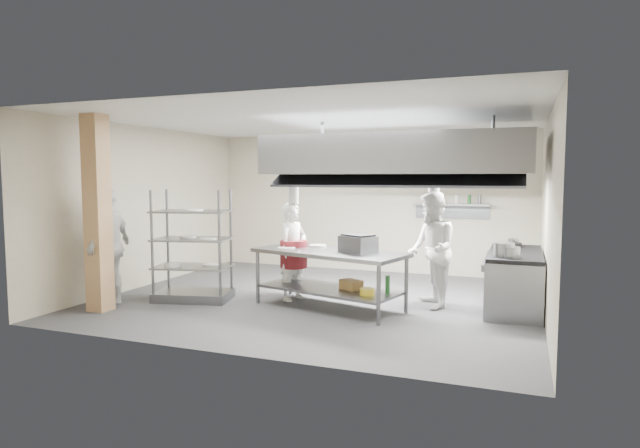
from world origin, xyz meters
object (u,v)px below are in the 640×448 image
at_px(cooking_range, 515,282).
at_px(chef_line, 431,250).
at_px(chef_plating, 109,246).
at_px(griddle, 358,244).
at_px(chef_head, 293,252).
at_px(stockpot, 504,250).
at_px(island, 329,279).
at_px(pass_rack, 193,245).

bearing_deg(cooking_range, chef_line, -162.83).
distance_m(cooking_range, chef_plating, 6.45).
bearing_deg(cooking_range, griddle, -157.06).
xyz_separation_m(chef_head, chef_plating, (-2.59, -1.41, 0.15)).
height_order(cooking_range, stockpot, stockpot).
relative_size(island, pass_rack, 1.30).
relative_size(chef_line, stockpot, 6.22).
xyz_separation_m(island, chef_plating, (-3.35, -1.08, 0.51)).
bearing_deg(chef_line, island, -90.70).
bearing_deg(cooking_range, pass_rack, -165.63).
bearing_deg(stockpot, island, -171.43).
xyz_separation_m(chef_head, stockpot, (3.33, 0.06, 0.19)).
distance_m(chef_plating, griddle, 3.97).
bearing_deg(island, griddle, 19.46).
distance_m(chef_head, stockpot, 3.33).
bearing_deg(cooking_range, chef_head, -169.15).
height_order(chef_line, stockpot, chef_line).
bearing_deg(pass_rack, chef_line, 0.06).
bearing_deg(chef_head, stockpot, -72.40).
height_order(cooking_range, chef_line, chef_line).
bearing_deg(griddle, cooking_range, 51.62).
bearing_deg(chef_plating, chef_head, 105.96).
xyz_separation_m(island, pass_rack, (-2.32, -0.30, 0.47)).
bearing_deg(pass_rack, cooking_range, 0.98).
bearing_deg(island, chef_line, 37.39).
bearing_deg(island, chef_plating, -147.24).
relative_size(pass_rack, chef_plating, 0.96).
bearing_deg(cooking_range, stockpot, -104.56).
bearing_deg(chef_head, chef_line, -66.17).
height_order(island, cooking_range, island).
relative_size(cooking_range, griddle, 3.97).
bearing_deg(chef_line, griddle, -83.83).
xyz_separation_m(pass_rack, chef_head, (1.56, 0.62, -0.11)).
relative_size(cooking_range, chef_head, 1.23).
relative_size(cooking_range, stockpot, 6.78).
height_order(chef_line, griddle, chef_line).
xyz_separation_m(pass_rack, chef_line, (3.80, 0.91, -0.01)).
relative_size(chef_plating, stockpot, 6.53).
height_order(pass_rack, cooking_range, pass_rack).
bearing_deg(pass_rack, chef_head, 8.46).
relative_size(pass_rack, chef_head, 1.14).
bearing_deg(chef_plating, cooking_range, 96.35).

